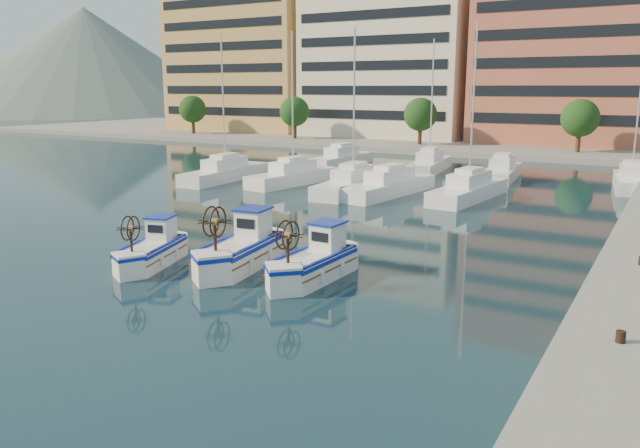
{
  "coord_description": "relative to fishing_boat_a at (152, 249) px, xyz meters",
  "views": [
    {
      "loc": [
        13.84,
        -18.35,
        7.44
      ],
      "look_at": [
        0.28,
        4.92,
        1.5
      ],
      "focal_mm": 35.0,
      "sensor_mm": 36.0,
      "label": 1
    }
  ],
  "objects": [
    {
      "name": "fishing_boat_b",
      "position": [
        3.52,
        1.61,
        0.14
      ],
      "size": [
        2.56,
        4.87,
        2.96
      ],
      "rotation": [
        0.0,
        0.0,
        0.14
      ],
      "color": "white",
      "rests_on": "ground"
    },
    {
      "name": "hill_west",
      "position": [
        -134.7,
        109.72,
        -0.68
      ],
      "size": [
        180.0,
        180.0,
        60.0
      ],
      "primitive_type": "cone",
      "color": "slate",
      "rests_on": "ground"
    },
    {
      "name": "fishing_boat_a",
      "position": [
        0.0,
        0.0,
        0.0
      ],
      "size": [
        2.66,
        4.06,
        2.46
      ],
      "rotation": [
        0.0,
        0.0,
        0.31
      ],
      "color": "white",
      "rests_on": "ground"
    },
    {
      "name": "ground",
      "position": [
        5.3,
        -0.28,
        -0.68
      ],
      "size": [
        300.0,
        300.0,
        0.0
      ],
      "primitive_type": "plane",
      "color": "#1A3444",
      "rests_on": "ground"
    },
    {
      "name": "fishing_boat_c",
      "position": [
        7.03,
        1.74,
        0.06
      ],
      "size": [
        1.87,
        4.34,
        2.69
      ],
      "rotation": [
        0.0,
        0.0,
        -0.03
      ],
      "color": "white",
      "rests_on": "ground"
    },
    {
      "name": "yacht_marina",
      "position": [
        1.62,
        27.16,
        -0.15
      ],
      "size": [
        37.17,
        23.22,
        11.5
      ],
      "color": "white",
      "rests_on": "ground"
    }
  ]
}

